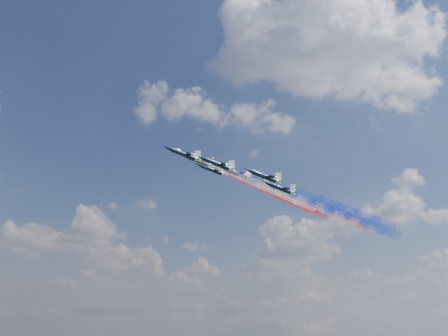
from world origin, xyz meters
TOP-DOWN VIEW (x-y plane):
  - jet_lead at (-22.65, 0.17)m, footprint 16.05×13.55m
  - trail_lead at (5.30, -4.70)m, footprint 46.12×13.33m
  - jet_inner_left at (-15.79, -8.17)m, footprint 16.05×13.55m
  - trail_inner_left at (12.16, -13.04)m, footprint 46.12×13.33m
  - jet_inner_right at (-11.93, 7.12)m, footprint 16.05×13.55m
  - trail_inner_right at (16.02, 2.25)m, footprint 46.12×13.33m
  - jet_outer_left at (-7.90, -20.45)m, footprint 16.05×13.55m
  - trail_outer_left at (20.04, -25.32)m, footprint 46.12×13.33m
  - jet_center_third at (-3.55, -2.48)m, footprint 16.05×13.55m
  - trail_center_third at (24.40, -7.35)m, footprint 46.12×13.33m
  - jet_outer_right at (-0.18, 14.42)m, footprint 16.05×13.55m
  - trail_outer_right at (27.76, 9.55)m, footprint 46.12×13.33m
  - jet_rear_left at (5.60, -13.50)m, footprint 16.05×13.55m
  - trail_rear_left at (33.54, -18.37)m, footprint 46.12×13.33m
  - jet_rear_right at (8.99, 2.03)m, footprint 16.05×13.55m
  - trail_rear_right at (36.94, -2.84)m, footprint 46.12×13.33m

SIDE VIEW (x-z plane):
  - trail_rear_left at x=33.54m, z-range 134.28..149.85m
  - trail_outer_left at x=20.04m, z-range 134.61..150.18m
  - trail_inner_left at x=12.16m, z-range 139.65..155.22m
  - trail_rear_right at x=36.94m, z-range 139.95..155.52m
  - trail_center_third at x=24.40m, z-range 139.98..155.55m
  - jet_rear_left at x=5.60m, z-range 143.85..153.06m
  - jet_outer_left at x=-7.90m, z-range 144.18..153.38m
  - trail_lead at x=5.30m, z-range 143.45..159.02m
  - trail_inner_right at x=16.02m, z-range 144.82..160.39m
  - trail_outer_right at x=27.76m, z-range 145.11..160.69m
  - jet_inner_left at x=-15.79m, z-range 149.22..158.43m
  - jet_rear_right at x=8.99m, z-range 149.52..158.73m
  - jet_center_third at x=-3.55m, z-range 149.55..158.75m
  - jet_lead at x=-22.65m, z-range 153.02..162.23m
  - jet_inner_right at x=-11.93m, z-range 154.39..163.60m
  - jet_outer_right at x=-0.18m, z-range 154.69..163.89m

